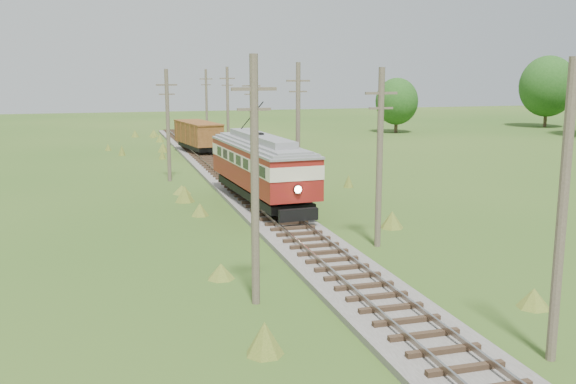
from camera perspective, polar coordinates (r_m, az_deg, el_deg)
name	(u,v)px	position (r m, az deg, el deg)	size (l,w,h in m)	color
railbed_main	(242,189)	(45.59, -4.07, 0.27)	(3.60, 96.00, 0.57)	#605B54
streetcar	(261,164)	(39.78, -2.43, 2.54)	(3.90, 13.40, 6.08)	black
gondola	(198,135)	(66.32, -7.99, 5.08)	(4.04, 8.76, 2.80)	black
gravel_pile	(254,154)	(61.88, -3.07, 3.39)	(3.46, 3.67, 1.26)	gray
utility_pole_r_1	(562,215)	(19.76, 23.17, -1.87)	(0.30, 0.30, 8.80)	brown
utility_pole_r_2	(380,156)	(30.84, 8.15, 3.16)	(1.60, 0.30, 8.60)	brown
utility_pole_r_3	(298,129)	(42.91, 0.90, 5.62)	(1.60, 0.30, 9.00)	brown
utility_pole_r_4	(252,120)	(55.41, -3.25, 6.42)	(1.60, 0.30, 8.40)	brown
utility_pole_r_5	(228,109)	(68.18, -5.38, 7.40)	(1.60, 0.30, 8.90)	brown
utility_pole_r_6	(207,104)	(80.94, -7.25, 7.79)	(1.60, 0.30, 8.70)	brown
utility_pole_l_a	(255,179)	(22.77, -2.97, 1.13)	(1.60, 0.30, 9.00)	brown
utility_pole_l_b	(168,124)	(50.27, -10.63, 5.94)	(1.60, 0.30, 8.60)	brown
tree_right_5	(548,86)	(106.31, 22.08, 8.70)	(8.40, 8.40, 10.82)	#38281C
tree_mid_b	(397,101)	(90.90, 9.64, 7.94)	(5.88, 5.88, 7.57)	#38281C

